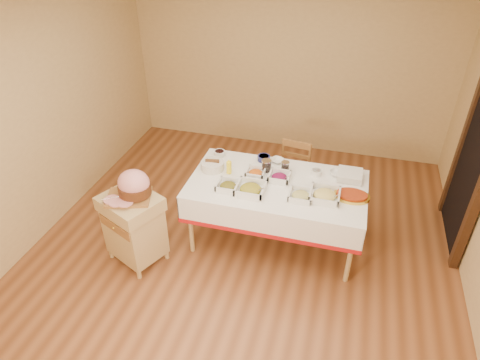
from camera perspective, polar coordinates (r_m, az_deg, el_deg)
name	(u,v)px	position (r m, az deg, el deg)	size (l,w,h in m)	color
room_shell	(242,148)	(3.95, 0.24, 4.34)	(5.00, 5.00, 5.00)	brown
doorway	(478,150)	(4.90, 29.15, 3.47)	(0.09, 1.10, 2.20)	black
dining_table	(277,196)	(4.52, 4.90, -2.14)	(1.82, 1.02, 0.76)	tan
butcher_cart	(134,225)	(4.49, -13.96, -5.86)	(0.70, 0.65, 0.79)	tan
dining_chair	(292,176)	(5.14, 6.90, 0.47)	(0.43, 0.41, 0.85)	olive
ham_on_board	(133,186)	(4.22, -14.05, -0.83)	(0.44, 0.42, 0.29)	olive
serving_dish_a	(228,186)	(4.32, -1.60, -0.77)	(0.22, 0.22, 0.10)	silver
serving_dish_b	(251,189)	(4.26, 1.42, -1.19)	(0.29, 0.29, 0.12)	silver
serving_dish_c	(301,195)	(4.22, 8.11, -2.05)	(0.23, 0.23, 0.09)	silver
serving_dish_d	(325,195)	(4.26, 11.24, -1.97)	(0.29, 0.29, 0.11)	silver
serving_dish_e	(256,173)	(4.53, 2.10, 0.97)	(0.20, 0.19, 0.09)	silver
serving_dish_f	(279,177)	(4.47, 5.27, 0.41)	(0.23, 0.22, 0.10)	silver
small_bowl_left	(220,153)	(4.87, -2.75, 3.61)	(0.13, 0.13, 0.06)	silver
small_bowl_mid	(264,158)	(4.78, 3.19, 2.97)	(0.14, 0.14, 0.06)	navy
small_bowl_right	(316,172)	(4.60, 10.16, 1.06)	(0.11, 0.11, 0.06)	silver
bowl_white_imported	(277,160)	(4.78, 4.99, 2.61)	(0.14, 0.14, 0.04)	silver
bowl_small_imported	(337,173)	(4.64, 12.75, 0.90)	(0.15, 0.15, 0.05)	silver
preserve_jar_left	(266,166)	(4.58, 3.54, 1.84)	(0.11, 0.11, 0.13)	silver
preserve_jar_right	(285,167)	(4.61, 6.04, 1.74)	(0.09, 0.09, 0.11)	silver
mustard_bottle	(229,167)	(4.53, -1.48, 1.75)	(0.06, 0.06, 0.17)	yellow
bread_basket	(212,165)	(4.62, -3.69, 1.96)	(0.25, 0.25, 0.11)	silver
plate_stack	(350,175)	(4.61, 14.43, 0.61)	(0.25, 0.25, 0.08)	silver
brass_platter	(352,196)	(4.34, 14.68, -2.04)	(0.35, 0.25, 0.05)	gold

